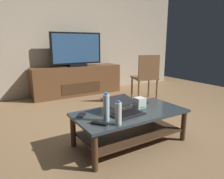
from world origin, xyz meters
TOP-DOWN VIEW (x-y plane):
  - ground_plane at (0.00, 0.00)m, footprint 7.68×7.68m
  - back_wall at (0.00, 2.47)m, footprint 6.40×0.12m
  - coffee_table at (-0.10, -0.33)m, footprint 1.28×0.64m
  - media_cabinet at (0.25, 2.15)m, footprint 1.97×0.47m
  - television at (0.25, 2.13)m, footprint 1.14×0.20m
  - dining_chair at (1.21, 0.94)m, footprint 0.55×0.55m
  - laptop at (-0.20, -0.34)m, footprint 0.40×0.40m
  - router_box at (0.08, -0.26)m, footprint 0.12×0.12m
  - water_bottle_near at (-0.43, -0.58)m, footprint 0.06×0.06m
  - water_bottle_far at (-0.47, -0.43)m, footprint 0.06×0.06m
  - cell_phone at (-0.63, -0.16)m, footprint 0.14×0.15m
  - tv_remote at (0.30, -0.11)m, footprint 0.11×0.16m
  - soundbar_remote at (-0.58, -0.48)m, footprint 0.13×0.15m

SIDE VIEW (x-z plane):
  - ground_plane at x=0.00m, z-range 0.00..0.00m
  - coffee_table at x=-0.10m, z-range 0.08..0.46m
  - media_cabinet at x=0.25m, z-range 0.00..0.64m
  - cell_phone at x=-0.63m, z-range 0.39..0.40m
  - tv_remote at x=0.30m, z-range 0.39..0.41m
  - soundbar_remote at x=-0.58m, z-range 0.39..0.41m
  - laptop at x=-0.20m, z-range 0.36..0.53m
  - router_box at x=0.08m, z-range 0.39..0.51m
  - water_bottle_near at x=-0.43m, z-range 0.38..0.62m
  - dining_chair at x=1.21m, z-range 0.06..0.99m
  - water_bottle_far at x=-0.47m, z-range 0.38..0.67m
  - television at x=0.25m, z-range 0.63..1.35m
  - back_wall at x=0.00m, z-range 0.00..2.80m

